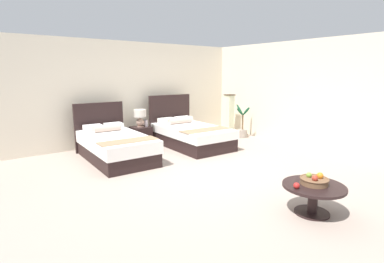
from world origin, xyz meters
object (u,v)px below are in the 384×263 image
(coffee_table, at_px, (313,193))
(nightstand, at_px, (141,136))
(potted_palm, at_px, (242,129))
(vase, at_px, (146,123))
(fruit_bowl, at_px, (314,180))
(bed_near_corner, at_px, (190,134))
(loose_apple, at_px, (297,186))
(floor_lamp_corner, at_px, (229,115))
(table_lamp, at_px, (140,116))
(bed_near_window, at_px, (115,145))

(coffee_table, bearing_deg, nightstand, 90.13)
(nightstand, xyz_separation_m, potted_palm, (2.83, -0.89, 0.02))
(vase, bearing_deg, fruit_bowl, -91.20)
(bed_near_corner, height_order, nightstand, bed_near_corner)
(loose_apple, height_order, floor_lamp_corner, floor_lamp_corner)
(bed_near_corner, bearing_deg, vase, 138.03)
(bed_near_corner, bearing_deg, loose_apple, -107.63)
(loose_apple, relative_size, potted_palm, 0.08)
(table_lamp, height_order, potted_palm, potted_palm)
(bed_near_corner, xyz_separation_m, nightstand, (-0.98, 0.80, -0.05))
(fruit_bowl, bearing_deg, nightstand, 90.43)
(bed_near_window, xyz_separation_m, nightstand, (1.05, 0.81, -0.06))
(fruit_bowl, relative_size, loose_apple, 4.65)
(fruit_bowl, bearing_deg, vase, 88.80)
(bed_near_window, bearing_deg, potted_palm, -1.18)
(bed_near_window, bearing_deg, bed_near_corner, 0.27)
(floor_lamp_corner, relative_size, potted_palm, 1.25)
(table_lamp, distance_m, floor_lamp_corner, 2.83)
(coffee_table, distance_m, loose_apple, 0.33)
(coffee_table, xyz_separation_m, floor_lamp_corner, (2.79, 4.50, 0.31))
(floor_lamp_corner, xyz_separation_m, potted_palm, (0.03, -0.53, -0.35))
(coffee_table, height_order, potted_palm, potted_palm)
(potted_palm, bearing_deg, loose_apple, -128.57)
(fruit_bowl, distance_m, floor_lamp_corner, 5.27)
(bed_near_window, bearing_deg, vase, 32.99)
(bed_near_corner, relative_size, vase, 13.21)
(loose_apple, distance_m, potted_palm, 4.99)
(loose_apple, bearing_deg, potted_palm, 51.43)
(coffee_table, bearing_deg, potted_palm, 54.63)
(bed_near_window, height_order, fruit_bowl, bed_near_window)
(vase, height_order, loose_apple, vase)
(table_lamp, xyz_separation_m, coffee_table, (0.01, -4.88, -0.47))
(bed_near_corner, relative_size, fruit_bowl, 6.03)
(coffee_table, distance_m, potted_palm, 4.87)
(bed_near_corner, relative_size, loose_apple, 28.06)
(nightstand, bearing_deg, floor_lamp_corner, -7.33)
(table_lamp, xyz_separation_m, vase, (0.14, -0.06, -0.19))
(table_lamp, bearing_deg, bed_near_window, -141.68)
(coffee_table, xyz_separation_m, loose_apple, (-0.29, 0.07, 0.15))
(table_lamp, height_order, coffee_table, table_lamp)
(loose_apple, bearing_deg, vase, 84.96)
(nightstand, relative_size, potted_palm, 0.50)
(table_lamp, bearing_deg, nightstand, -90.00)
(coffee_table, bearing_deg, vase, 88.50)
(coffee_table, xyz_separation_m, fruit_bowl, (0.03, 0.02, 0.16))
(potted_palm, bearing_deg, vase, 162.41)
(bed_near_window, relative_size, bed_near_corner, 0.97)
(vase, height_order, fruit_bowl, vase)
(bed_near_window, distance_m, potted_palm, 3.88)
(vase, distance_m, coffee_table, 4.83)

